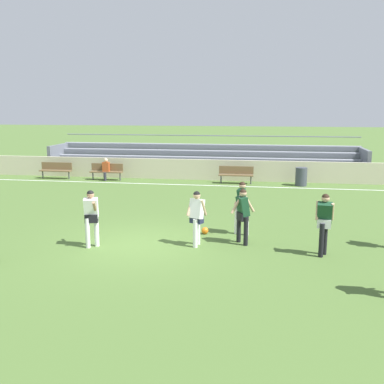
{
  "coord_description": "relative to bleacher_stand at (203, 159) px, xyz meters",
  "views": [
    {
      "loc": [
        3.52,
        -11.95,
        3.97
      ],
      "look_at": [
        1.06,
        3.06,
        1.01
      ],
      "focal_mm": 41.22,
      "sensor_mm": 36.0,
      "label": 1
    }
  ],
  "objects": [
    {
      "name": "player_dark_on_ball",
      "position": [
        2.93,
        -12.32,
        0.09
      ],
      "size": [
        0.49,
        0.5,
        1.69
      ],
      "color": "white",
      "rests_on": "ground"
    },
    {
      "name": "player_white_pressing_high",
      "position": [
        1.71,
        -13.7,
        0.04
      ],
      "size": [
        0.59,
        0.45,
        1.61
      ],
      "color": "white",
      "rests_on": "ground"
    },
    {
      "name": "sideline_wall",
      "position": [
        0.03,
        -2.04,
        -0.35
      ],
      "size": [
        48.0,
        0.16,
        1.12
      ],
      "primitive_type": "cube",
      "color": "beige",
      "rests_on": "ground"
    },
    {
      "name": "field_line_sideline",
      "position": [
        0.03,
        -3.77,
        -0.91
      ],
      "size": [
        44.0,
        0.12,
        0.01
      ],
      "primitive_type": "cube",
      "color": "white",
      "rests_on": "ground"
    },
    {
      "name": "soccer_ball",
      "position": [
        1.79,
        -12.46,
        -0.81
      ],
      "size": [
        0.22,
        0.22,
        0.22
      ],
      "primitive_type": "sphere",
      "color": "orange",
      "rests_on": "ground"
    },
    {
      "name": "bench_near_wall_gap",
      "position": [
        2.15,
        -2.94,
        -0.37
      ],
      "size": [
        1.8,
        0.4,
        0.9
      ],
      "color": "brown",
      "rests_on": "ground"
    },
    {
      "name": "bench_far_right",
      "position": [
        -7.9,
        -2.94,
        -0.37
      ],
      "size": [
        1.8,
        0.4,
        0.9
      ],
      "color": "brown",
      "rests_on": "ground"
    },
    {
      "name": "ground_plane",
      "position": [
        0.03,
        -13.84,
        -0.92
      ],
      "size": [
        160.0,
        160.0,
        0.0
      ],
      "primitive_type": "plane",
      "color": "#4C6B30"
    },
    {
      "name": "bench_far_left",
      "position": [
        -4.94,
        -2.94,
        -0.37
      ],
      "size": [
        1.8,
        0.4,
        0.9
      ],
      "color": "brown",
      "rests_on": "ground"
    },
    {
      "name": "player_dark_trailing_run",
      "position": [
        5.2,
        -14.0,
        0.1
      ],
      "size": [
        0.49,
        0.44,
        1.71
      ],
      "color": "black",
      "rests_on": "ground"
    },
    {
      "name": "player_white_overlapping",
      "position": [
        -1.23,
        -14.29,
        0.07
      ],
      "size": [
        0.48,
        0.65,
        1.66
      ],
      "color": "white",
      "rests_on": "ground"
    },
    {
      "name": "spectator_seated",
      "position": [
        -4.94,
        -3.05,
        -0.22
      ],
      "size": [
        0.36,
        0.42,
        1.21
      ],
      "color": "#2D2D38",
      "rests_on": "ground"
    },
    {
      "name": "bleacher_stand",
      "position": [
        0.0,
        0.0,
        0.0
      ],
      "size": [
        18.38,
        2.98,
        2.23
      ],
      "color": "#9EA3AD",
      "rests_on": "ground"
    },
    {
      "name": "trash_bin",
      "position": [
        5.46,
        -3.08,
        -0.45
      ],
      "size": [
        0.59,
        0.59,
        0.93
      ],
      "primitive_type": "cylinder",
      "color": "#3D424C",
      "rests_on": "ground"
    },
    {
      "name": "player_dark_challenging",
      "position": [
        3.0,
        -13.28,
        0.05
      ],
      "size": [
        0.71,
        0.48,
        1.64
      ],
      "color": "black",
      "rests_on": "ground"
    }
  ]
}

